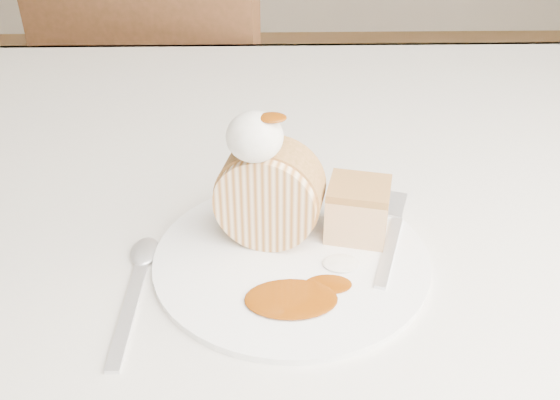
{
  "coord_description": "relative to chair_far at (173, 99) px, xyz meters",
  "views": [
    {
      "loc": [
        -0.03,
        -0.39,
        1.11
      ],
      "look_at": [
        -0.03,
        0.07,
        0.81
      ],
      "focal_mm": 40.0,
      "sensor_mm": 36.0,
      "label": 1
    }
  ],
  "objects": [
    {
      "name": "caramel_pool",
      "position": [
        0.22,
        -0.86,
        0.2
      ],
      "size": [
        0.09,
        0.07,
        0.0
      ],
      "primitive_type": null,
      "rotation": [
        0.0,
        0.0,
        -0.24
      ],
      "color": "#723104",
      "rests_on": "plate"
    },
    {
      "name": "plate",
      "position": [
        0.22,
        -0.8,
        0.2
      ],
      "size": [
        0.3,
        0.3,
        0.01
      ],
      "primitive_type": "cylinder",
      "rotation": [
        0.0,
        0.0,
        -0.24
      ],
      "color": "white",
      "rests_on": "table"
    },
    {
      "name": "spoon",
      "position": [
        0.09,
        -0.87,
        0.2
      ],
      "size": [
        0.02,
        0.15,
        0.0
      ],
      "primitive_type": "cube",
      "rotation": [
        0.0,
        0.0,
        -0.01
      ],
      "color": "silver",
      "rests_on": "table"
    },
    {
      "name": "caramel_drizzle",
      "position": [
        0.21,
        -0.79,
        0.34
      ],
      "size": [
        0.02,
        0.02,
        0.01
      ],
      "primitive_type": "ellipsoid",
      "color": "#723104",
      "rests_on": "whipped_cream"
    },
    {
      "name": "whipped_cream",
      "position": [
        0.19,
        -0.78,
        0.31
      ],
      "size": [
        0.05,
        0.05,
        0.04
      ],
      "primitive_type": "ellipsoid",
      "color": "white",
      "rests_on": "roulade_slice"
    },
    {
      "name": "fork",
      "position": [
        0.31,
        -0.79,
        0.2
      ],
      "size": [
        0.07,
        0.15,
        0.0
      ],
      "primitive_type": "cube",
      "rotation": [
        0.0,
        0.0,
        -0.32
      ],
      "color": "silver",
      "rests_on": "plate"
    },
    {
      "name": "roulade_slice",
      "position": [
        0.2,
        -0.77,
        0.25
      ],
      "size": [
        0.1,
        0.07,
        0.09
      ],
      "primitive_type": "cylinder",
      "rotation": [
        1.57,
        0.0,
        -0.22
      ],
      "color": "beige",
      "rests_on": "plate"
    },
    {
      "name": "cake_chunk",
      "position": [
        0.29,
        -0.76,
        0.22
      ],
      "size": [
        0.07,
        0.06,
        0.05
      ],
      "primitive_type": "cube",
      "rotation": [
        0.0,
        0.0,
        -0.24
      ],
      "color": "#B57744",
      "rests_on": "plate"
    },
    {
      "name": "chair_far",
      "position": [
        0.0,
        0.0,
        0.0
      ],
      "size": [
        0.57,
        0.57,
        0.97
      ],
      "rotation": [
        0.0,
        0.0,
        2.84
      ],
      "color": "brown",
      "rests_on": "ground"
    },
    {
      "name": "table",
      "position": [
        0.24,
        -0.66,
        0.1
      ],
      "size": [
        1.4,
        0.9,
        0.75
      ],
      "color": "silver",
      "rests_on": "ground"
    }
  ]
}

